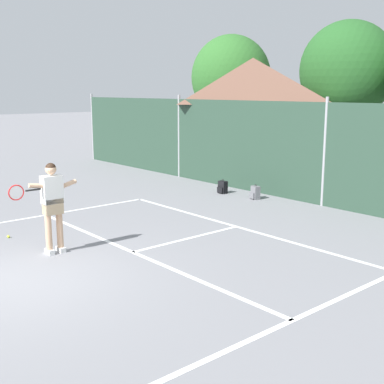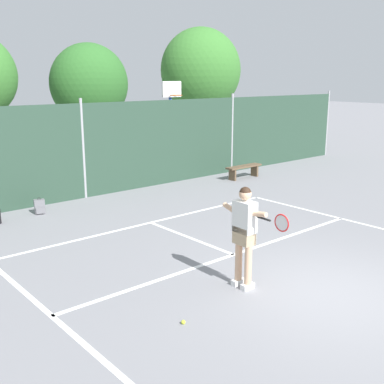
# 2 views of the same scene
# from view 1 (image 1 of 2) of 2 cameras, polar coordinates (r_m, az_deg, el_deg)

# --- Properties ---
(ground_plane) EXTENTS (120.00, 120.00, 0.00)m
(ground_plane) POSITION_cam_1_polar(r_m,az_deg,el_deg) (9.40, -19.49, -9.53)
(ground_plane) COLOR gray
(court_markings) EXTENTS (8.30, 11.10, 0.01)m
(court_markings) POSITION_cam_1_polar(r_m,az_deg,el_deg) (9.63, -15.88, -8.78)
(court_markings) COLOR white
(court_markings) RESTS_ON ground
(chainlink_fence) EXTENTS (26.09, 0.09, 3.08)m
(chainlink_fence) POSITION_cam_1_polar(r_m,az_deg,el_deg) (14.71, 14.77, 4.09)
(chainlink_fence) COLOR #284233
(chainlink_fence) RESTS_ON ground
(clubhouse_building) EXTENTS (5.73, 5.69, 4.54)m
(clubhouse_building) POSITION_cam_1_polar(r_m,az_deg,el_deg) (21.26, 6.78, 8.97)
(clubhouse_building) COLOR silver
(clubhouse_building) RESTS_ON ground
(tennis_player) EXTENTS (0.27, 1.44, 1.85)m
(tennis_player) POSITION_cam_1_polar(r_m,az_deg,el_deg) (10.44, -15.57, -0.86)
(tennis_player) COLOR silver
(tennis_player) RESTS_ON ground
(tennis_ball) EXTENTS (0.07, 0.07, 0.07)m
(tennis_ball) POSITION_cam_1_polar(r_m,az_deg,el_deg) (12.08, -20.06, -4.75)
(tennis_ball) COLOR #CCE033
(tennis_ball) RESTS_ON ground
(backpack_black) EXTENTS (0.28, 0.24, 0.46)m
(backpack_black) POSITION_cam_1_polar(r_m,az_deg,el_deg) (16.18, 3.47, 0.52)
(backpack_black) COLOR black
(backpack_black) RESTS_ON ground
(backpack_grey) EXTENTS (0.32, 0.30, 0.46)m
(backpack_grey) POSITION_cam_1_polar(r_m,az_deg,el_deg) (15.42, 7.15, -0.10)
(backpack_grey) COLOR slate
(backpack_grey) RESTS_ON ground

